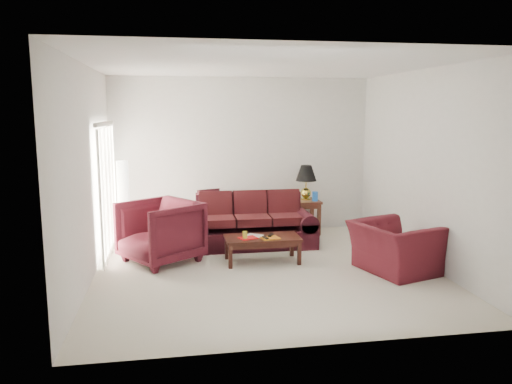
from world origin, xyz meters
The scene contains 19 objects.
floor centered at (0.00, 0.00, 0.00)m, with size 5.00×5.00×0.00m, color beige.
blinds centered at (-2.42, 1.30, 1.08)m, with size 0.10×2.00×2.16m, color silver.
sofa centered at (0.00, 1.34, 0.45)m, with size 2.22×0.96×0.91m, color black, non-canonical shape.
throw_pillow centered at (-0.67, 2.13, 0.71)m, with size 0.41×0.12×0.41m, color black.
end_table centered at (1.16, 2.15, 0.33)m, with size 0.60×0.60×0.65m, color brown, non-canonical shape.
table_lamp centered at (1.21, 2.18, 0.99)m, with size 0.40×0.40×0.67m, color gold, non-canonical shape.
clock centered at (0.98, 2.00, 0.73)m, with size 0.16×0.06×0.16m, color white.
blue_canister centered at (1.35, 2.02, 0.74)m, with size 0.11×0.11×0.18m, color blue.
picture_frame centered at (0.96, 2.30, 0.74)m, with size 0.14×0.02×0.17m, color silver.
floor_lamp centered at (-2.24, 2.09, 0.75)m, with size 0.24×0.24×1.50m, color silver, non-canonical shape.
armchair_left centered at (-1.56, 0.67, 0.49)m, with size 1.05×1.08×0.98m, color #3B0D16.
armchair_right centered at (1.86, -0.39, 0.37)m, with size 1.13×0.99×0.73m, color #450F17.
coffee_table centered at (0.03, 0.40, 0.20)m, with size 1.17×0.59×0.41m, color black, non-canonical shape.
magazine_red centered at (-0.21, 0.33, 0.42)m, with size 0.26×0.20×0.02m, color red.
magazine_white centered at (-0.09, 0.46, 0.42)m, with size 0.25×0.19×0.01m, color white.
magazine_orange centered at (0.12, 0.27, 0.42)m, with size 0.28×0.21×0.02m, color #BE7216.
remote_a centered at (0.04, 0.24, 0.44)m, with size 0.05×0.16×0.02m, color black.
remote_b centered at (0.16, 0.38, 0.44)m, with size 0.05×0.17×0.02m, color black.
yellow_glass centered at (-0.27, 0.30, 0.47)m, with size 0.07×0.07×0.13m, color gold.
Camera 1 is at (-1.34, -7.09, 2.37)m, focal length 35.00 mm.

